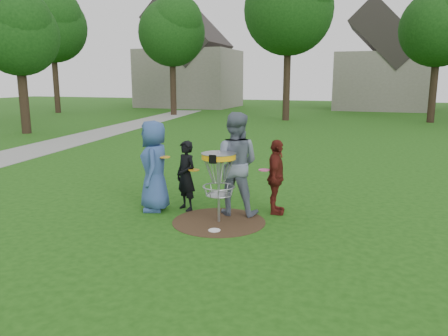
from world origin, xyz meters
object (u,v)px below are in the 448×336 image
(player_maroon, at_px, (276,177))
(player_grey, at_px, (235,164))
(disc_golf_basket, at_px, (219,170))
(player_black, at_px, (186,176))
(player_blue, at_px, (154,166))

(player_maroon, bearing_deg, player_grey, 102.69)
(player_maroon, xyz_separation_m, disc_golf_basket, (-0.90, -0.89, 0.26))
(player_black, relative_size, disc_golf_basket, 1.06)
(disc_golf_basket, bearing_deg, player_maroon, 44.69)
(disc_golf_basket, bearing_deg, player_grey, 79.12)
(player_maroon, bearing_deg, player_blue, 96.50)
(player_maroon, height_order, disc_golf_basket, player_maroon)
(player_grey, distance_m, player_maroon, 0.88)
(player_black, xyz_separation_m, player_maroon, (1.82, 0.35, 0.03))
(player_grey, height_order, player_maroon, player_grey)
(player_blue, distance_m, disc_golf_basket, 1.56)
(player_blue, distance_m, player_maroon, 2.51)
(player_black, relative_size, player_maroon, 0.96)
(player_grey, relative_size, player_maroon, 1.36)
(player_blue, relative_size, player_maroon, 1.24)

